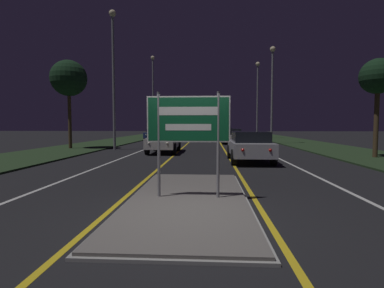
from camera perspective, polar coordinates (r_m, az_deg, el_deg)
ground_plane at (r=6.14m, az=-1.40°, el=-13.26°), size 160.00×160.00×0.00m
median_island at (r=7.14m, az=-0.70°, el=-10.47°), size 2.78×6.43×0.10m
verge_left at (r=27.76m, az=-17.80°, el=-0.12°), size 5.00×100.00×0.08m
verge_right at (r=27.43m, az=22.46°, el=-0.27°), size 5.00×100.00×0.08m
centre_line_yellow_left at (r=30.97m, az=-0.54°, el=0.36°), size 0.12×70.00×0.01m
centre_line_yellow_right at (r=30.92m, az=5.30°, el=0.34°), size 0.12×70.00×0.01m
lane_line_white_left at (r=31.25m, az=-5.34°, el=0.38°), size 0.12×70.00×0.01m
lane_line_white_right at (r=31.12m, az=10.13°, el=0.32°), size 0.12×70.00×0.01m
edge_line_white_left at (r=31.84m, az=-10.69°, el=0.39°), size 0.10×70.00×0.01m
edge_line_white_right at (r=31.62m, az=15.54°, el=0.30°), size 0.10×70.00×0.01m
highway_sign at (r=6.92m, az=-0.71°, el=3.86°), size 1.92×0.07×2.45m
streetlight_left_near at (r=22.53m, az=-14.76°, el=14.48°), size 0.49×0.49×9.81m
streetlight_left_far at (r=36.84m, az=-7.44°, el=10.26°), size 0.47×0.47×10.03m
streetlight_right_near at (r=28.69m, az=15.03°, el=11.24°), size 0.50×0.50×8.87m
streetlight_right_far at (r=39.57m, az=12.37°, el=10.12°), size 0.54×0.54×9.75m
car_receding_0 at (r=14.68m, az=10.93°, el=-0.31°), size 1.96×4.33×1.47m
car_receding_1 at (r=28.56m, az=7.55°, el=1.52°), size 1.94×4.06×1.42m
car_receding_2 at (r=40.53m, az=6.40°, el=2.17°), size 1.96×4.81×1.38m
car_approaching_0 at (r=19.41m, az=-5.33°, el=0.66°), size 1.84×4.54×1.44m
car_approaching_1 at (r=35.22m, az=-7.15°, el=1.89°), size 1.86×4.44×1.33m
roadside_palm_left at (r=23.81m, az=-22.43°, el=11.42°), size 2.58×2.58×6.37m
roadside_palm_right at (r=18.65m, az=31.91°, el=10.67°), size 1.83×1.83×5.15m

